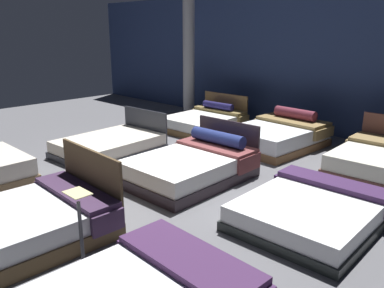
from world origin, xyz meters
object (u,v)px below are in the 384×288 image
object	(u,v)px
bed_7	(277,135)
support_pillar	(189,57)
bed_1	(27,223)
bed_6	(205,121)
bed_5	(311,211)
bed_3	(110,145)
price_sign	(82,245)
bed_4	(193,166)

from	to	relation	value
bed_7	support_pillar	bearing A→B (deg)	169.29
bed_1	bed_6	world-z (taller)	bed_1
bed_1	bed_6	bearing A→B (deg)	113.52
bed_5	bed_3	bearing A→B (deg)	179.12
bed_5	bed_6	bearing A→B (deg)	146.13
bed_1	support_pillar	bearing A→B (deg)	121.55
bed_7	price_sign	distance (m)	5.76
bed_6	support_pillar	bearing A→B (deg)	146.92
bed_1	bed_3	world-z (taller)	bed_1
support_pillar	price_sign	bearing A→B (deg)	-53.07
bed_7	bed_6	bearing A→B (deg)	-177.00
bed_3	support_pillar	xyz separation A→B (m)	(-1.49, 3.87, 1.56)
support_pillar	bed_1	bearing A→B (deg)	-60.40
bed_5	support_pillar	size ratio (longest dim) A/B	0.57
bed_6	bed_7	distance (m)	2.22
bed_4	bed_7	distance (m)	2.78
bed_3	price_sign	xyz separation A→B (m)	(3.45, -2.70, 0.18)
bed_5	support_pillar	world-z (taller)	support_pillar
bed_7	bed_5	bearing A→B (deg)	-46.94
bed_4	bed_7	bearing A→B (deg)	90.02
bed_1	bed_3	xyz separation A→B (m)	(-2.30, 2.80, -0.05)
bed_5	bed_6	size ratio (longest dim) A/B	1.00
bed_5	support_pillar	bearing A→B (deg)	146.30
bed_5	bed_6	world-z (taller)	bed_6
bed_4	bed_6	world-z (taller)	bed_4
support_pillar	bed_7	bearing A→B (deg)	-14.07
bed_6	price_sign	distance (m)	6.60
price_sign	support_pillar	world-z (taller)	support_pillar
bed_1	bed_6	distance (m)	6.17
bed_3	bed_5	xyz separation A→B (m)	(4.61, 0.08, -0.00)
bed_3	support_pillar	bearing A→B (deg)	108.01
bed_1	price_sign	xyz separation A→B (m)	(1.15, 0.10, 0.14)
bed_3	bed_7	distance (m)	3.69
bed_3	bed_4	size ratio (longest dim) A/B	0.99
bed_5	price_sign	size ratio (longest dim) A/B	2.06
bed_1	bed_3	distance (m)	3.62
bed_1	support_pillar	size ratio (longest dim) A/B	0.59
bed_3	support_pillar	distance (m)	4.43
bed_7	bed_3	bearing A→B (deg)	-124.07
bed_1	bed_5	distance (m)	3.69
bed_1	bed_4	size ratio (longest dim) A/B	0.94
bed_5	price_sign	xyz separation A→B (m)	(-1.17, -2.78, 0.18)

